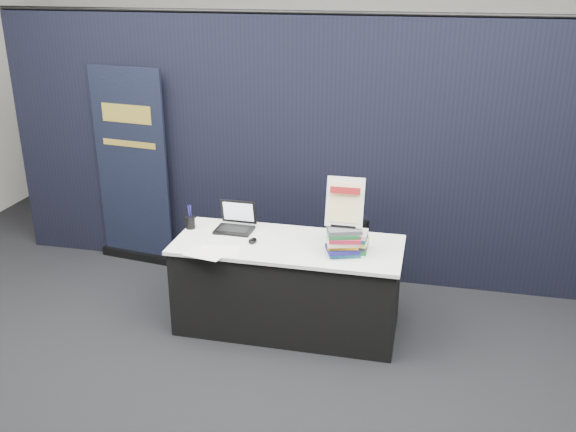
# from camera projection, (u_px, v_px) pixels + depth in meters

# --- Properties ---
(floor) EXTENTS (8.00, 8.00, 0.00)m
(floor) POSITION_uv_depth(u_px,v_px,m) (271.00, 363.00, 4.82)
(floor) COLOR black
(floor) RESTS_ON ground
(wall_back) EXTENTS (8.00, 0.02, 3.50)m
(wall_back) POSITION_uv_depth(u_px,v_px,m) (351.00, 57.00, 7.82)
(wall_back) COLOR beige
(wall_back) RESTS_ON floor
(drape_partition) EXTENTS (6.00, 0.08, 2.40)m
(drape_partition) POSITION_uv_depth(u_px,v_px,m) (314.00, 153.00, 5.84)
(drape_partition) COLOR black
(drape_partition) RESTS_ON floor
(display_table) EXTENTS (1.80, 0.75, 0.75)m
(display_table) POSITION_uv_depth(u_px,v_px,m) (288.00, 285.00, 5.19)
(display_table) COLOR black
(display_table) RESTS_ON floor
(laptop) EXTENTS (0.31, 0.25, 0.23)m
(laptop) POSITION_uv_depth(u_px,v_px,m) (235.00, 223.00, 5.29)
(laptop) COLOR black
(laptop) RESTS_ON display_table
(mouse) EXTENTS (0.07, 0.10, 0.03)m
(mouse) POSITION_uv_depth(u_px,v_px,m) (253.00, 241.00, 5.06)
(mouse) COLOR black
(mouse) RESTS_ON display_table
(brochure_left) EXTENTS (0.33, 0.26, 0.00)m
(brochure_left) POSITION_uv_depth(u_px,v_px,m) (206.00, 253.00, 4.87)
(brochure_left) COLOR white
(brochure_left) RESTS_ON display_table
(brochure_mid) EXTENTS (0.33, 0.26, 0.00)m
(brochure_mid) POSITION_uv_depth(u_px,v_px,m) (219.00, 251.00, 4.91)
(brochure_mid) COLOR white
(brochure_mid) RESTS_ON display_table
(brochure_right) EXTENTS (0.30, 0.25, 0.00)m
(brochure_right) POSITION_uv_depth(u_px,v_px,m) (235.00, 237.00, 5.17)
(brochure_right) COLOR silver
(brochure_right) RESTS_ON display_table
(pen_cup) EXTENTS (0.09, 0.09, 0.10)m
(pen_cup) POSITION_uv_depth(u_px,v_px,m) (190.00, 222.00, 5.32)
(pen_cup) COLOR black
(pen_cup) RESTS_ON display_table
(book_stack_tall) EXTENTS (0.27, 0.24, 0.22)m
(book_stack_tall) POSITION_uv_depth(u_px,v_px,m) (343.00, 241.00, 4.82)
(book_stack_tall) COLOR #174A59
(book_stack_tall) RESTS_ON display_table
(book_stack_short) EXTENTS (0.22, 0.17, 0.16)m
(book_stack_short) POSITION_uv_depth(u_px,v_px,m) (353.00, 241.00, 4.90)
(book_stack_short) COLOR #1A622E
(book_stack_short) RESTS_ON display_table
(info_sign) EXTENTS (0.28, 0.14, 0.38)m
(info_sign) POSITION_uv_depth(u_px,v_px,m) (345.00, 203.00, 4.74)
(info_sign) COLOR black
(info_sign) RESTS_ON book_stack_tall
(pullup_banner) EXTENTS (0.82, 0.21, 1.93)m
(pullup_banner) POSITION_uv_depth(u_px,v_px,m) (133.00, 178.00, 6.24)
(pullup_banner) COLOR black
(pullup_banner) RESTS_ON floor
(stacking_chair) EXTENTS (0.49, 0.50, 0.81)m
(stacking_chair) POSITION_uv_depth(u_px,v_px,m) (344.00, 261.00, 5.44)
(stacking_chair) COLOR black
(stacking_chair) RESTS_ON floor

